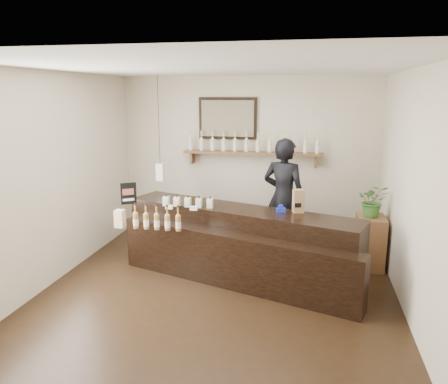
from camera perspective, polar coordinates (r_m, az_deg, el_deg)
ground at (r=5.76m, az=-0.85°, el=-13.03°), size 5.00×5.00×0.00m
room_shell at (r=5.25m, az=-0.92°, el=3.94°), size 5.00×5.00×5.00m
back_wall_decor at (r=7.58m, az=1.85°, el=7.08°), size 2.66×0.96×1.69m
counter at (r=6.08m, az=1.77°, el=-7.04°), size 3.42×1.94×1.11m
promo_sign at (r=6.39m, az=-12.36°, el=-0.19°), size 0.20×0.14×0.31m
paper_bag at (r=5.89m, az=9.69°, el=-1.17°), size 0.17×0.14×0.31m
tape_dispenser at (r=5.88m, az=7.43°, el=-2.26°), size 0.14×0.07×0.11m
side_cabinet at (r=6.76m, az=18.50°, el=-6.21°), size 0.39×0.54×0.77m
potted_plant at (r=6.59m, az=18.88°, el=-1.08°), size 0.44×0.38×0.47m
shopkeeper at (r=6.79m, az=7.82°, el=0.25°), size 0.88×0.72×2.10m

